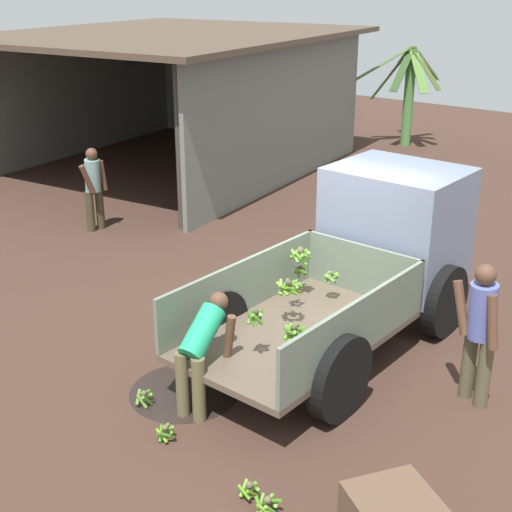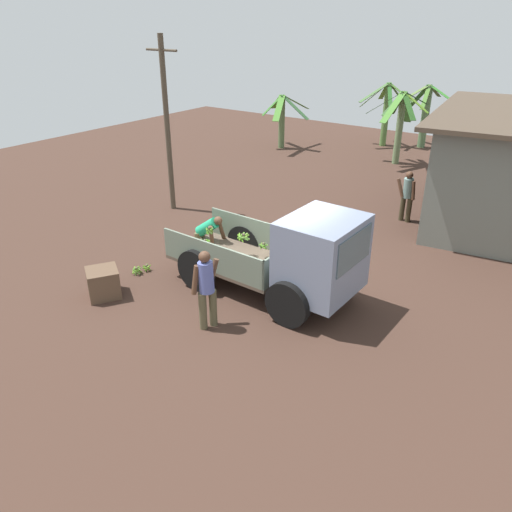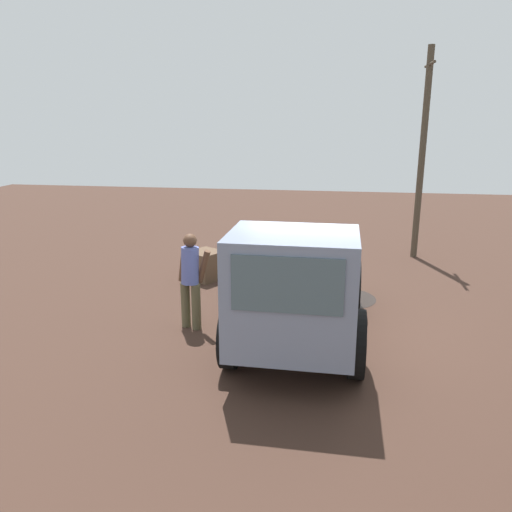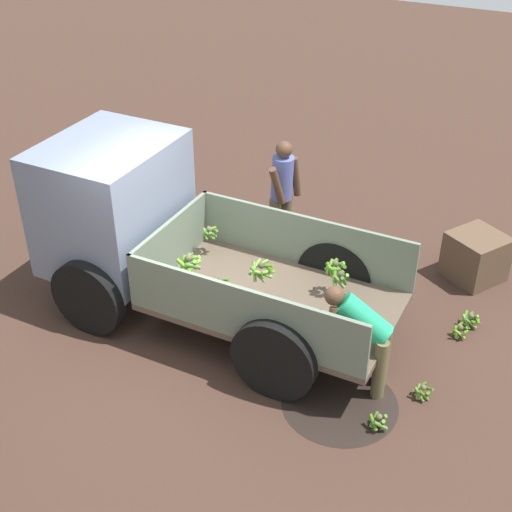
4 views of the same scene
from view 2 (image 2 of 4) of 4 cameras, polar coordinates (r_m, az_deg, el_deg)
The scene contains 16 objects.
ground at distance 11.99m, azimuth 2.78°, elevation -3.01°, with size 36.00×36.00×0.00m, color #402B22.
mud_patch_0 at distance 13.30m, azimuth -4.14°, elevation 0.04°, with size 1.30×1.30×0.01m, color black.
cargo_truck at distance 10.69m, azimuth 5.16°, elevation -0.21°, with size 4.51×2.10×2.12m.
utility_pole at distance 16.07m, azimuth -10.13°, elevation 14.61°, with size 1.22×0.17×5.30m.
banana_palm_1 at distance 25.55m, azimuth 18.78°, elevation 15.00°, with size 2.83×2.24×2.88m.
banana_palm_2 at distance 25.34m, azimuth 14.60°, elevation 15.59°, with size 2.52×2.30×2.93m.
banana_palm_3 at distance 24.21m, azimuth 3.00°, elevation 15.32°, with size 2.46×3.12×2.44m.
banana_palm_4 at distance 22.20m, azimuth 16.09°, elevation 14.28°, with size 2.55×2.48×2.98m.
person_foreground_visitor at distance 9.95m, azimuth -5.70°, elevation -3.44°, with size 0.44×0.67×1.70m.
person_worker_loading at distance 12.78m, azimuth -5.63°, elevation 2.61°, with size 0.78×0.64×1.28m.
person_bystander_near_shed at distance 15.89m, azimuth 16.90°, elevation 6.80°, with size 0.62×0.35×1.59m.
banana_bunch_on_ground_0 at distance 12.75m, azimuth -12.37°, elevation -1.25°, with size 0.21×0.21×0.18m.
banana_bunch_on_ground_1 at distance 13.66m, azimuth -5.28°, elevation 1.20°, with size 0.24×0.21×0.19m.
banana_bunch_on_ground_2 at distance 12.64m, azimuth -13.47°, elevation -1.58°, with size 0.25×0.25×0.20m.
banana_bunch_on_ground_3 at distance 13.42m, azimuth -8.08°, elevation 0.55°, with size 0.24×0.22×0.18m.
wooden_crate_0 at distance 11.79m, azimuth -17.05°, elevation -2.95°, with size 0.68×0.68×0.66m, color brown.
Camera 2 is at (5.66, -8.83, 5.81)m, focal length 35.00 mm.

